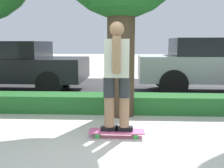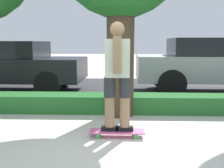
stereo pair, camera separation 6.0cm
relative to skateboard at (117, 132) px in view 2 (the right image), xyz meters
name	(u,v)px [view 2 (the right image)]	position (x,y,z in m)	size (l,w,h in m)	color
ground_plane	(106,139)	(-0.16, -0.11, -0.08)	(60.00, 60.00, 0.00)	beige
street_asphalt	(114,89)	(-0.16, 4.09, -0.07)	(14.83, 5.00, 0.01)	#2D2D30
hedge_row	(111,103)	(-0.16, 1.49, 0.10)	(14.83, 0.60, 0.36)	#236028
skateboard	(117,132)	(0.00, 0.00, 0.00)	(0.84, 0.24, 0.09)	#DB5B93
skater_person	(117,74)	(0.00, 0.00, 0.88)	(0.49, 0.42, 1.62)	black
parked_car_front	(9,65)	(-3.22, 3.71, 0.71)	(4.34, 1.94, 1.46)	black
parked_car_middle	(215,64)	(2.72, 3.71, 0.75)	(4.51, 1.85, 1.55)	#B7B7BC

